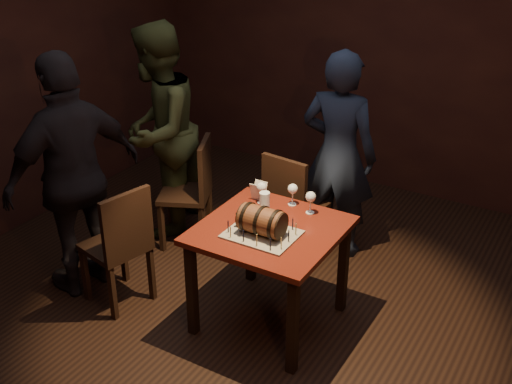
# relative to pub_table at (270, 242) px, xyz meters

# --- Properties ---
(room_shell) EXTENTS (5.04, 5.04, 2.80)m
(room_shell) POSITION_rel_pub_table_xyz_m (-0.11, 0.01, 0.76)
(room_shell) COLOR black
(room_shell) RESTS_ON ground
(pub_table) EXTENTS (0.90, 0.90, 0.75)m
(pub_table) POSITION_rel_pub_table_xyz_m (0.00, 0.00, 0.00)
(pub_table) COLOR #49120C
(pub_table) RESTS_ON ground
(cake_board) EXTENTS (0.45, 0.35, 0.01)m
(cake_board) POSITION_rel_pub_table_xyz_m (0.00, -0.11, 0.12)
(cake_board) COLOR gray
(cake_board) RESTS_ON pub_table
(barrel_cake) EXTENTS (0.34, 0.20, 0.20)m
(barrel_cake) POSITION_rel_pub_table_xyz_m (0.00, -0.11, 0.21)
(barrel_cake) COLOR brown
(barrel_cake) RESTS_ON cake_board
(birthday_candles) EXTENTS (0.40, 0.30, 0.09)m
(birthday_candles) POSITION_rel_pub_table_xyz_m (0.00, -0.11, 0.16)
(birthday_candles) COLOR #D6CE80
(birthday_candles) RESTS_ON cake_board
(wine_glass_left) EXTENTS (0.07, 0.07, 0.16)m
(wine_glass_left) POSITION_rel_pub_table_xyz_m (-0.23, 0.28, 0.23)
(wine_glass_left) COLOR silver
(wine_glass_left) RESTS_ON pub_table
(wine_glass_mid) EXTENTS (0.07, 0.07, 0.16)m
(wine_glass_mid) POSITION_rel_pub_table_xyz_m (-0.03, 0.36, 0.23)
(wine_glass_mid) COLOR silver
(wine_glass_mid) RESTS_ON pub_table
(wine_glass_right) EXTENTS (0.07, 0.07, 0.16)m
(wine_glass_right) POSITION_rel_pub_table_xyz_m (0.13, 0.32, 0.23)
(wine_glass_right) COLOR silver
(wine_glass_right) RESTS_ON pub_table
(pint_of_ale) EXTENTS (0.07, 0.07, 0.15)m
(pint_of_ale) POSITION_rel_pub_table_xyz_m (-0.14, 0.17, 0.18)
(pint_of_ale) COLOR silver
(pint_of_ale) RESTS_ON pub_table
(menu_card) EXTENTS (0.10, 0.05, 0.13)m
(menu_card) POSITION_rel_pub_table_xyz_m (-0.27, 0.31, 0.17)
(menu_card) COLOR white
(menu_card) RESTS_ON pub_table
(chair_back) EXTENTS (0.45, 0.45, 0.93)m
(chair_back) POSITION_rel_pub_table_xyz_m (-0.25, 0.78, -0.12)
(chair_back) COLOR black
(chair_back) RESTS_ON ground
(chair_left_rear) EXTENTS (0.53, 0.53, 0.93)m
(chair_left_rear) POSITION_rel_pub_table_xyz_m (-1.08, 0.62, -0.12)
(chair_left_rear) COLOR black
(chair_left_rear) RESTS_ON ground
(chair_left_front) EXTENTS (0.48, 0.48, 0.93)m
(chair_left_front) POSITION_rel_pub_table_xyz_m (-1.00, -0.36, -0.12)
(chair_left_front) COLOR black
(chair_left_front) RESTS_ON ground
(person_back) EXTENTS (0.64, 0.44, 1.69)m
(person_back) POSITION_rel_pub_table_xyz_m (-0.02, 1.13, 0.21)
(person_back) COLOR #181F31
(person_back) RESTS_ON ground
(person_left_rear) EXTENTS (0.90, 1.04, 1.81)m
(person_left_rear) POSITION_rel_pub_table_xyz_m (-1.48, 0.70, 0.27)
(person_left_rear) COLOR #3D4221
(person_left_rear) RESTS_ON ground
(person_left_front) EXTENTS (0.69, 1.14, 1.81)m
(person_left_front) POSITION_rel_pub_table_xyz_m (-1.43, -0.31, 0.27)
(person_left_front) COLOR black
(person_left_front) RESTS_ON ground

